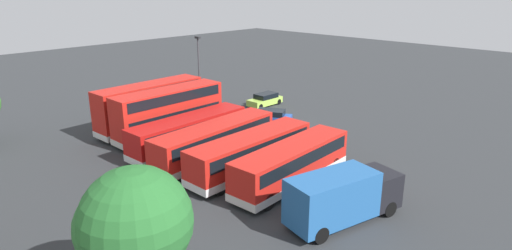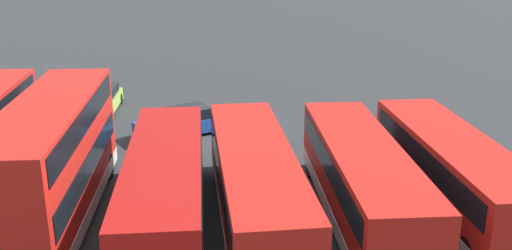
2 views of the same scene
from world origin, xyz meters
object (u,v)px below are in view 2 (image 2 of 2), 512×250
(bus_single_deck_second, at_px, (362,180))
(waste_bin_yellow, at_px, (74,134))
(bus_single_deck_third, at_px, (256,184))
(car_small_green, at_px, (181,122))
(bus_single_deck_near_end, at_px, (453,172))
(bus_single_deck_fourth, at_px, (165,189))
(bus_double_decker_fifth, at_px, (53,160))
(car_hatchback_silver, at_px, (102,99))

(bus_single_deck_second, relative_size, waste_bin_yellow, 11.81)
(bus_single_deck_third, bearing_deg, waste_bin_yellow, -47.49)
(car_small_green, distance_m, waste_bin_yellow, 5.38)
(bus_single_deck_near_end, distance_m, bus_single_deck_fourth, 10.66)
(bus_single_deck_fourth, xyz_separation_m, car_small_green, (0.12, -10.38, -0.92))
(bus_single_deck_second, bearing_deg, car_small_green, -54.40)
(bus_single_deck_near_end, relative_size, car_small_green, 2.24)
(bus_single_deck_second, distance_m, bus_single_deck_fourth, 7.07)
(bus_single_deck_near_end, relative_size, waste_bin_yellow, 11.46)
(bus_single_deck_fourth, xyz_separation_m, bus_double_decker_fifth, (4.01, -0.90, 0.83))
(bus_single_deck_fourth, height_order, car_hatchback_silver, bus_single_deck_fourth)
(car_small_green, relative_size, waste_bin_yellow, 5.12)
(waste_bin_yellow, bearing_deg, car_small_green, -171.26)
(bus_single_deck_near_end, height_order, bus_single_deck_fourth, same)
(bus_single_deck_second, distance_m, bus_single_deck_third, 3.88)
(bus_single_deck_near_end, distance_m, bus_double_decker_fifth, 14.66)
(bus_single_deck_third, bearing_deg, bus_single_deck_second, -177.28)
(bus_single_deck_second, relative_size, bus_single_deck_third, 0.94)
(bus_single_deck_fourth, distance_m, waste_bin_yellow, 11.05)
(bus_double_decker_fifth, bearing_deg, bus_single_deck_second, 177.14)
(bus_single_deck_second, distance_m, bus_double_decker_fifth, 11.12)
(bus_single_deck_second, relative_size, bus_single_deck_fourth, 0.99)
(bus_single_deck_fourth, distance_m, car_hatchback_silver, 15.98)
(car_small_green, xyz_separation_m, waste_bin_yellow, (5.31, 0.82, -0.23))
(bus_single_deck_second, xyz_separation_m, car_small_green, (7.18, -10.03, -0.92))
(bus_single_deck_fourth, distance_m, bus_double_decker_fifth, 4.19)
(bus_single_deck_fourth, distance_m, car_small_green, 10.42)
(bus_double_decker_fifth, distance_m, car_hatchback_silver, 14.37)
(bus_double_decker_fifth, distance_m, car_small_green, 10.39)
(bus_single_deck_fourth, height_order, car_small_green, bus_single_deck_fourth)
(bus_single_deck_near_end, distance_m, waste_bin_yellow, 18.31)
(bus_single_deck_third, relative_size, bus_double_decker_fifth, 1.10)
(bus_double_decker_fifth, xyz_separation_m, car_small_green, (-3.90, -9.48, -1.75))
(car_hatchback_silver, bearing_deg, bus_single_deck_third, 118.93)
(bus_single_deck_second, xyz_separation_m, bus_single_deck_third, (3.88, 0.18, 0.00))
(waste_bin_yellow, bearing_deg, bus_single_deck_near_end, 151.46)
(car_hatchback_silver, relative_size, waste_bin_yellow, 4.57)
(bus_single_deck_second, bearing_deg, waste_bin_yellow, -36.41)
(car_hatchback_silver, height_order, waste_bin_yellow, car_hatchback_silver)
(bus_double_decker_fifth, bearing_deg, bus_single_deck_near_end, 179.72)
(bus_single_deck_third, height_order, car_small_green, bus_single_deck_third)
(bus_single_deck_second, xyz_separation_m, bus_double_decker_fifth, (11.08, -0.55, 0.83))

